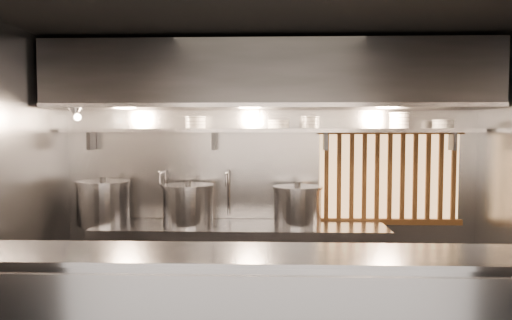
# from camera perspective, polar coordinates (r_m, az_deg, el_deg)

# --- Properties ---
(ceiling) EXTENTS (4.50, 4.50, 0.00)m
(ceiling) POSITION_cam_1_polar(r_m,az_deg,el_deg) (4.09, 1.41, 16.40)
(ceiling) COLOR black
(ceiling) RESTS_ON wall_back
(wall_back) EXTENTS (4.50, 0.00, 4.50)m
(wall_back) POSITION_cam_1_polar(r_m,az_deg,el_deg) (5.50, 1.56, -1.62)
(wall_back) COLOR gray
(wall_back) RESTS_ON floor
(cooking_bench) EXTENTS (3.00, 0.70, 0.90)m
(cooking_bench) POSITION_cam_1_polar(r_m,az_deg,el_deg) (5.32, -1.80, -12.21)
(cooking_bench) COLOR #96969B
(cooking_bench) RESTS_ON floor
(bowl_shelf) EXTENTS (4.40, 0.34, 0.04)m
(bowl_shelf) POSITION_cam_1_polar(r_m,az_deg,el_deg) (5.30, 1.55, 3.39)
(bowl_shelf) COLOR #96969B
(bowl_shelf) RESTS_ON wall_back
(exhaust_hood) EXTENTS (4.40, 0.81, 0.65)m
(exhaust_hood) POSITION_cam_1_polar(r_m,az_deg,el_deg) (5.11, 1.54, 9.50)
(exhaust_hood) COLOR #2D2D30
(exhaust_hood) RESTS_ON ceiling
(wood_screen) EXTENTS (1.56, 0.09, 1.04)m
(wood_screen) POSITION_cam_1_polar(r_m,az_deg,el_deg) (5.60, 14.98, -1.85)
(wood_screen) COLOR #FFBD72
(wood_screen) RESTS_ON wall_back
(faucet_left) EXTENTS (0.04, 0.30, 0.50)m
(faucet_left) POSITION_cam_1_polar(r_m,az_deg,el_deg) (5.51, -10.52, -2.64)
(faucet_left) COLOR silver
(faucet_left) RESTS_ON wall_back
(faucet_right) EXTENTS (0.04, 0.30, 0.50)m
(faucet_right) POSITION_cam_1_polar(r_m,az_deg,el_deg) (5.40, -3.24, -2.71)
(faucet_right) COLOR silver
(faucet_right) RESTS_ON wall_back
(heat_lamp) EXTENTS (0.25, 0.35, 0.20)m
(heat_lamp) POSITION_cam_1_polar(r_m,az_deg,el_deg) (5.21, -19.94, 5.25)
(heat_lamp) COLOR #96969B
(heat_lamp) RESTS_ON exhaust_hood
(pendant_bulb) EXTENTS (0.09, 0.09, 0.19)m
(pendant_bulb) POSITION_cam_1_polar(r_m,az_deg,el_deg) (5.18, 0.43, 4.29)
(pendant_bulb) COLOR #2D2D30
(pendant_bulb) RESTS_ON exhaust_hood
(stock_pot_left) EXTENTS (0.74, 0.74, 0.49)m
(stock_pot_left) POSITION_cam_1_polar(r_m,az_deg,el_deg) (5.51, -17.07, -4.62)
(stock_pot_left) COLOR #96969B
(stock_pot_left) RESTS_ON cooking_bench
(stock_pot_mid) EXTENTS (0.69, 0.69, 0.46)m
(stock_pot_mid) POSITION_cam_1_polar(r_m,az_deg,el_deg) (5.25, -7.78, -5.06)
(stock_pot_mid) COLOR #96969B
(stock_pot_mid) RESTS_ON cooking_bench
(stock_pot_right) EXTENTS (0.64, 0.64, 0.45)m
(stock_pot_right) POSITION_cam_1_polar(r_m,az_deg,el_deg) (5.20, 4.76, -5.20)
(stock_pot_right) COLOR #96969B
(stock_pot_right) RESTS_ON cooking_bench
(bowl_stack_0) EXTENTS (0.23, 0.23, 0.13)m
(bowl_stack_0) POSITION_cam_1_polar(r_m,az_deg,el_deg) (5.37, -6.92, 4.28)
(bowl_stack_0) COLOR white
(bowl_stack_0) RESTS_ON bowl_shelf
(bowl_stack_1) EXTENTS (0.24, 0.24, 0.09)m
(bowl_stack_1) POSITION_cam_1_polar(r_m,az_deg,el_deg) (5.30, 2.60, 4.11)
(bowl_stack_1) COLOR white
(bowl_stack_1) RESTS_ON bowl_shelf
(bowl_stack_2) EXTENTS (0.20, 0.20, 0.13)m
(bowl_stack_2) POSITION_cam_1_polar(r_m,az_deg,el_deg) (5.32, 6.24, 4.29)
(bowl_stack_2) COLOR white
(bowl_stack_2) RESTS_ON bowl_shelf
(bowl_stack_3) EXTENTS (0.22, 0.22, 0.17)m
(bowl_stack_3) POSITION_cam_1_polar(r_m,az_deg,el_deg) (5.47, 16.04, 4.36)
(bowl_stack_3) COLOR white
(bowl_stack_3) RESTS_ON bowl_shelf
(bowl_stack_4) EXTENTS (0.23, 0.23, 0.09)m
(bowl_stack_4) POSITION_cam_1_polar(r_m,az_deg,el_deg) (5.59, 20.60, 3.86)
(bowl_stack_4) COLOR white
(bowl_stack_4) RESTS_ON bowl_shelf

